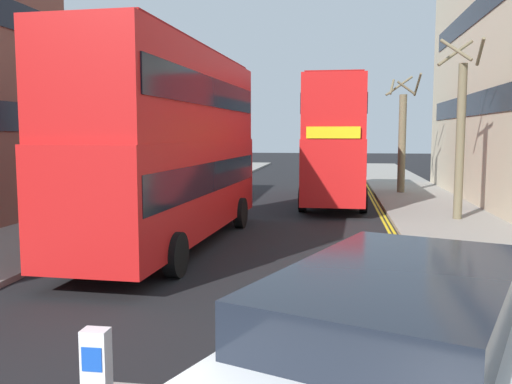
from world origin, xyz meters
TOP-DOWN VIEW (x-y plane):
  - sidewalk_right at (6.50, 16.00)m, footprint 4.00×80.00m
  - sidewalk_left at (-6.50, 16.00)m, footprint 4.00×80.00m
  - kerb_line_outer at (4.40, 14.00)m, footprint 0.10×56.00m
  - kerb_line_inner at (4.24, 14.00)m, footprint 0.10×56.00m
  - keep_left_bollard at (0.00, 2.83)m, footprint 0.36×0.28m
  - double_decker_bus_away at (-2.19, 12.74)m, footprint 3.16×10.90m
  - double_decker_bus_oncoming at (2.37, 23.61)m, footprint 2.84×10.82m
  - street_tree_near at (6.90, 18.29)m, footprint 1.52×1.73m
  - street_tree_mid at (5.90, 27.45)m, footprint 1.72×1.62m

SIDE VIEW (x-z plane):
  - kerb_line_outer at x=4.40m, z-range 0.00..0.01m
  - kerb_line_inner at x=4.24m, z-range 0.00..0.01m
  - sidewalk_right at x=6.50m, z-range 0.00..0.14m
  - sidewalk_left at x=-6.50m, z-range 0.00..0.14m
  - keep_left_bollard at x=0.00m, z-range 0.05..1.16m
  - street_tree_mid at x=5.90m, z-range -0.09..6.11m
  - double_decker_bus_away at x=-2.19m, z-range 0.21..5.85m
  - double_decker_bus_oncoming at x=2.37m, z-range 0.21..5.85m
  - street_tree_near at x=6.90m, z-range 0.00..6.54m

